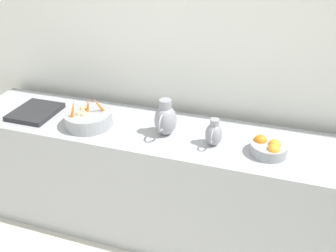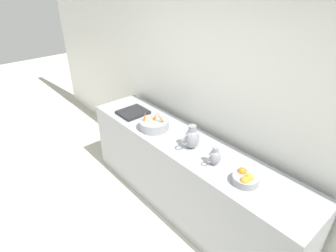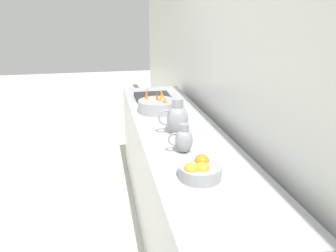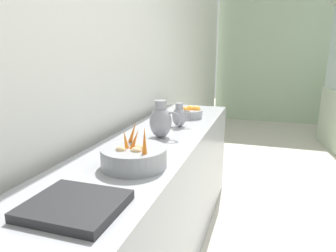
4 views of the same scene
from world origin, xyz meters
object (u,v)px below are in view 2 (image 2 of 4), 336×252
object	(u,v)px
vegetable_colander	(154,124)
orange_bowl	(245,179)
metal_pitcher_short	(215,157)
metal_pitcher_tall	(192,138)

from	to	relation	value
vegetable_colander	orange_bowl	xyz separation A→B (m)	(-0.01, 1.23, -0.01)
orange_bowl	metal_pitcher_short	bearing A→B (deg)	-89.87
vegetable_colander	metal_pitcher_tall	xyz separation A→B (m)	(-0.05, 0.55, 0.06)
orange_bowl	metal_pitcher_tall	size ratio (longest dim) A/B	0.89
vegetable_colander	orange_bowl	world-z (taller)	vegetable_colander
metal_pitcher_tall	metal_pitcher_short	distance (m)	0.34
orange_bowl	metal_pitcher_tall	world-z (taller)	metal_pitcher_tall
vegetable_colander	orange_bowl	bearing A→B (deg)	90.58
metal_pitcher_short	metal_pitcher_tall	bearing A→B (deg)	-96.00
vegetable_colander	metal_pitcher_short	distance (m)	0.88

